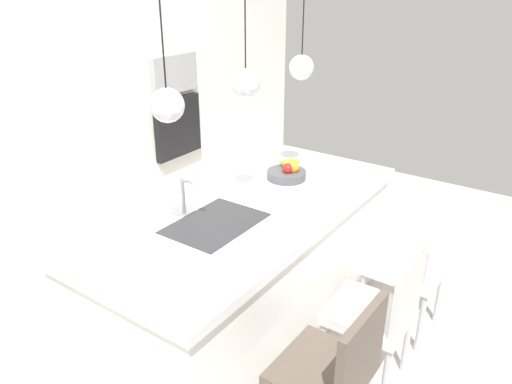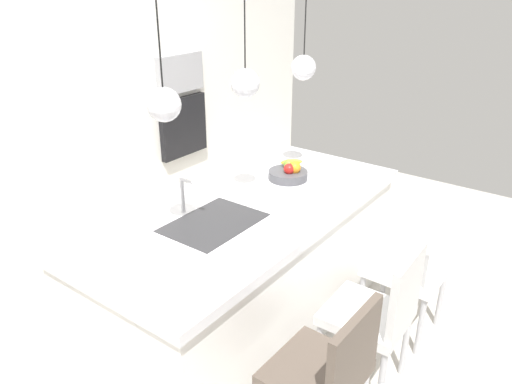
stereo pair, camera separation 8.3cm
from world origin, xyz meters
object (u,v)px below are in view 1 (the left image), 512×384
oven (177,127)px  chair_far (416,264)px  chair_near (333,369)px  chair_middle (381,310)px  microwave (174,74)px  fruit_bowl (287,172)px

oven → chair_far: bearing=-100.9°
chair_near → chair_far: (1.14, -0.01, -0.02)m
chair_middle → chair_far: size_ratio=1.02×
oven → chair_far: 2.57m
chair_near → chair_middle: 0.56m
chair_near → chair_far: bearing=-0.3°
microwave → chair_middle: 2.85m
oven → chair_middle: bearing=-113.1°
chair_near → chair_far: 1.14m
fruit_bowl → microwave: 1.71m
chair_far → oven: bearing=79.1°
microwave → chair_middle: bearing=-113.1°
fruit_bowl → chair_middle: (-0.52, -0.94, -0.43)m
fruit_bowl → chair_far: (0.06, -0.94, -0.44)m
chair_near → chair_middle: chair_middle is taller
oven → chair_near: oven is taller
oven → chair_middle: oven is taller
microwave → chair_middle: (-1.06, -2.50, -0.86)m
oven → microwave: bearing=0.0°
oven → chair_near: 2.99m
oven → chair_middle: (-1.06, -2.50, -0.36)m
fruit_bowl → chair_middle: 1.15m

